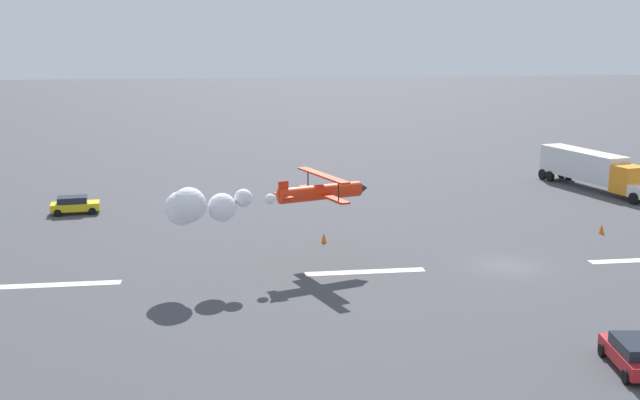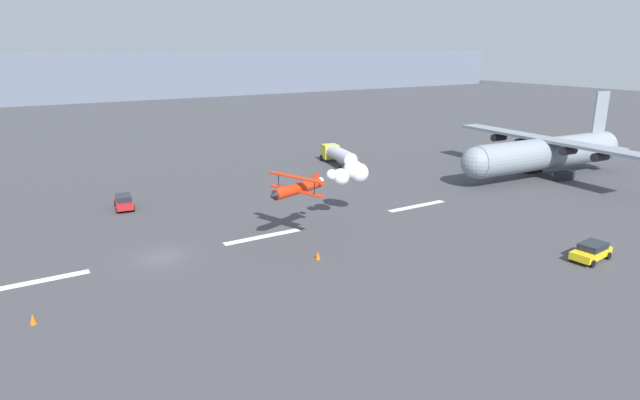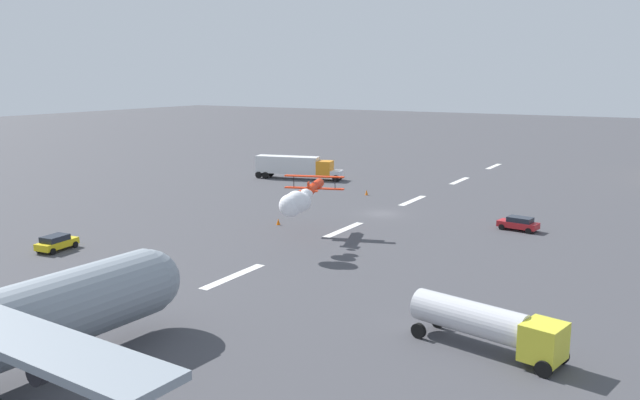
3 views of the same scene
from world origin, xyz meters
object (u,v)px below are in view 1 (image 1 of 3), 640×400
object	(u,v)px
followme_car_yellow	(74,204)
traffic_cone_far	(324,238)
airport_staff_sedan	(634,354)
traffic_cone_near	(602,229)
semi_truck_orange	(592,168)
stunt_biplane_red	(227,203)

from	to	relation	value
followme_car_yellow	traffic_cone_far	bearing A→B (deg)	148.33
airport_staff_sedan	traffic_cone_near	size ratio (longest dim) A/B	6.00
semi_truck_orange	airport_staff_sedan	xyz separation A→B (m)	(18.40, 40.90, -1.31)
stunt_biplane_red	traffic_cone_near	size ratio (longest dim) A/B	18.34
semi_truck_orange	traffic_cone_far	bearing A→B (deg)	29.18
airport_staff_sedan	traffic_cone_near	distance (m)	26.41
stunt_biplane_red	traffic_cone_far	distance (m)	11.49
traffic_cone_far	semi_truck_orange	bearing A→B (deg)	-150.82
semi_truck_orange	followme_car_yellow	bearing A→B (deg)	4.67
semi_truck_orange	followme_car_yellow	world-z (taller)	semi_truck_orange
stunt_biplane_red	followme_car_yellow	bearing A→B (deg)	-57.27
stunt_biplane_red	followme_car_yellow	distance (m)	24.21
traffic_cone_far	airport_staff_sedan	bearing A→B (deg)	114.58
semi_truck_orange	airport_staff_sedan	world-z (taller)	semi_truck_orange
stunt_biplane_red	semi_truck_orange	world-z (taller)	stunt_biplane_red
stunt_biplane_red	traffic_cone_far	bearing A→B (deg)	-133.69
followme_car_yellow	airport_staff_sedan	size ratio (longest dim) A/B	0.95
followme_car_yellow	traffic_cone_near	distance (m)	44.08
semi_truck_orange	traffic_cone_near	xyz separation A→B (m)	(7.54, 16.83, -1.75)
followme_car_yellow	traffic_cone_far	world-z (taller)	followme_car_yellow
followme_car_yellow	traffic_cone_near	xyz separation A→B (m)	(-42.19, 12.77, -0.44)
traffic_cone_near	traffic_cone_far	world-z (taller)	same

